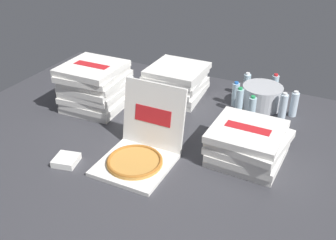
{
  "coord_description": "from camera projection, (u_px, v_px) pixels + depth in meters",
  "views": [
    {
      "loc": [
        0.96,
        -1.88,
        1.41
      ],
      "look_at": [
        -0.02,
        0.1,
        0.14
      ],
      "focal_mm": 41.13,
      "sensor_mm": 36.0,
      "label": 1
    }
  ],
  "objects": [
    {
      "name": "ground_plane",
      "position": [
        164.0,
        147.0,
        2.54
      ],
      "size": [
        3.2,
        2.4,
        0.02
      ],
      "primitive_type": "cube",
      "color": "#38383D"
    },
    {
      "name": "open_pizza_box",
      "position": [
        140.0,
        148.0,
        2.35
      ],
      "size": [
        0.42,
        0.51,
        0.44
      ],
      "color": "white",
      "rests_on": "ground_plane"
    },
    {
      "name": "pizza_stack_left_far",
      "position": [
        176.0,
        82.0,
        3.09
      ],
      "size": [
        0.46,
        0.46,
        0.27
      ],
      "color": "white",
      "rests_on": "ground_plane"
    },
    {
      "name": "pizza_stack_center_far",
      "position": [
        248.0,
        144.0,
        2.35
      ],
      "size": [
        0.47,
        0.47,
        0.22
      ],
      "color": "white",
      "rests_on": "ground_plane"
    },
    {
      "name": "pizza_stack_right_near",
      "position": [
        95.0,
        87.0,
        2.91
      ],
      "size": [
        0.47,
        0.47,
        0.36
      ],
      "color": "white",
      "rests_on": "ground_plane"
    },
    {
      "name": "ice_bucket",
      "position": [
        262.0,
        96.0,
        2.97
      ],
      "size": [
        0.31,
        0.31,
        0.17
      ],
      "primitive_type": "cylinder",
      "color": "#B7BABF",
      "rests_on": "ground_plane"
    },
    {
      "name": "water_bottle_0",
      "position": [
        274.0,
        86.0,
        3.11
      ],
      "size": [
        0.06,
        0.06,
        0.2
      ],
      "color": "silver",
      "rests_on": "ground_plane"
    },
    {
      "name": "water_bottle_1",
      "position": [
        294.0,
        104.0,
        2.84
      ],
      "size": [
        0.06,
        0.06,
        0.2
      ],
      "color": "silver",
      "rests_on": "ground_plane"
    },
    {
      "name": "water_bottle_2",
      "position": [
        239.0,
        100.0,
        2.89
      ],
      "size": [
        0.06,
        0.06,
        0.2
      ],
      "color": "silver",
      "rests_on": "ground_plane"
    },
    {
      "name": "water_bottle_3",
      "position": [
        283.0,
        106.0,
        2.81
      ],
      "size": [
        0.06,
        0.06,
        0.2
      ],
      "color": "silver",
      "rests_on": "ground_plane"
    },
    {
      "name": "water_bottle_4",
      "position": [
        247.0,
        85.0,
        3.13
      ],
      "size": [
        0.06,
        0.06,
        0.2
      ],
      "color": "silver",
      "rests_on": "ground_plane"
    },
    {
      "name": "water_bottle_5",
      "position": [
        252.0,
        109.0,
        2.77
      ],
      "size": [
        0.06,
        0.06,
        0.2
      ],
      "color": "silver",
      "rests_on": "ground_plane"
    },
    {
      "name": "water_bottle_6",
      "position": [
        235.0,
        94.0,
        2.98
      ],
      "size": [
        0.06,
        0.06,
        0.2
      ],
      "color": "silver",
      "rests_on": "ground_plane"
    },
    {
      "name": "napkin_pile",
      "position": [
        66.0,
        160.0,
        2.36
      ],
      "size": [
        0.17,
        0.17,
        0.04
      ],
      "primitive_type": "cube",
      "rotation": [
        0.0,
        0.0,
        0.22
      ],
      "color": "white",
      "rests_on": "ground_plane"
    }
  ]
}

